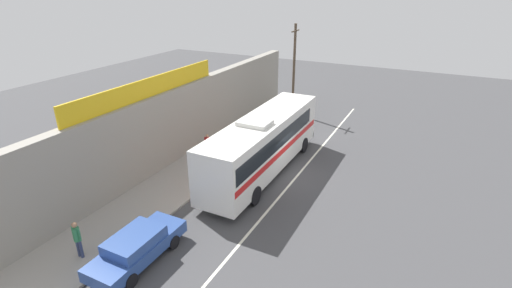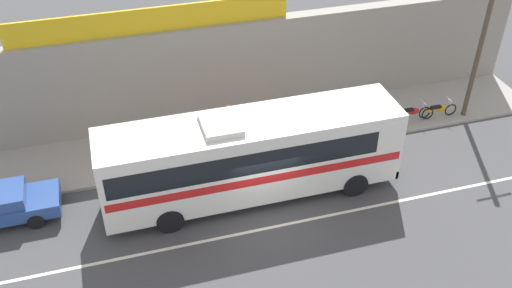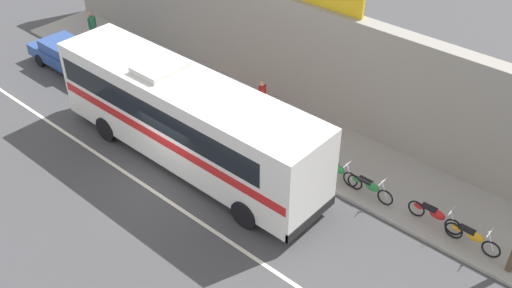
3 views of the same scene
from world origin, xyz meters
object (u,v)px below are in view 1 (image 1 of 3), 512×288
pedestrian_far_left (208,144)px  utility_pole (294,68)px  pedestrian_by_curb (77,237)px  intercity_bus (263,142)px  motorcycle_blue (260,131)px  motorcycle_purple (268,125)px  motorcycle_black (285,111)px  parked_car (137,247)px  motorcycle_orange (278,116)px

pedestrian_far_left → utility_pole: bearing=-7.8°
utility_pole → pedestrian_by_curb: bearing=177.8°
intercity_bus → utility_pole: bearing=12.7°
motorcycle_blue → pedestrian_far_left: 5.07m
utility_pole → pedestrian_by_curb: (-22.21, 0.87, -2.94)m
motorcycle_purple → pedestrian_by_curb: 17.16m
intercity_bus → motorcycle_black: 10.67m
parked_car → motorcycle_blue: parked_car is taller
pedestrian_far_left → pedestrian_by_curb: 10.88m
utility_pole → intercity_bus: bearing=-167.3°
intercity_bus → parked_car: size_ratio=2.59×
motorcycle_black → motorcycle_purple: (-3.75, -0.07, 0.00)m
utility_pole → motorcycle_orange: utility_pole is taller
utility_pole → motorcycle_blue: 7.43m
intercity_bus → parked_car: bearing=172.8°
motorcycle_black → utility_pole: bearing=-5.8°
motorcycle_blue → motorcycle_orange: same height
motorcycle_black → motorcycle_purple: same height
intercity_bus → motorcycle_purple: (6.45, 2.67, -1.50)m
utility_pole → motorcycle_purple: utility_pole is taller
pedestrian_by_curb → motorcycle_blue: bearing=-2.9°
parked_car → motorcycle_black: bearing=4.4°
utility_pole → motorcycle_orange: 4.47m
intercity_bus → motorcycle_blue: bearing=28.2°
utility_pole → pedestrian_far_left: utility_pole is taller
motorcycle_blue → motorcycle_purple: same height
motorcycle_blue → motorcycle_purple: 1.45m
parked_car → motorcycle_black: 19.90m
motorcycle_blue → intercity_bus: bearing=-151.8°
motorcycle_black → motorcycle_orange: bearing=174.4°
utility_pole → motorcycle_black: bearing=174.2°
intercity_bus → motorcycle_blue: (5.01, 2.69, -1.50)m
intercity_bus → pedestrian_by_curb: size_ratio=6.73×
intercity_bus → motorcycle_orange: bearing=18.1°
parked_car → motorcycle_orange: bearing=5.1°
intercity_bus → parked_car: 9.80m
motorcycle_purple → pedestrian_by_curb: size_ratio=1.07×
motorcycle_black → motorcycle_purple: 3.75m
parked_car → utility_pole: 21.49m
motorcycle_blue → pedestrian_by_curb: (-15.68, 0.79, 0.59)m
motorcycle_orange → pedestrian_far_left: 8.75m
motorcycle_black → pedestrian_by_curb: 20.89m
intercity_bus → pedestrian_by_curb: intercity_bus is taller
motorcycle_blue → motorcycle_black: 5.20m
intercity_bus → pedestrian_by_curb: (-10.67, 3.48, -0.91)m
parked_car → motorcycle_black: parked_car is taller
intercity_bus → utility_pole: size_ratio=1.53×
motorcycle_orange → pedestrian_by_curb: size_ratio=1.12×
motorcycle_black → motorcycle_orange: (-1.37, 0.13, 0.00)m
motorcycle_blue → pedestrian_by_curb: pedestrian_by_curb is taller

